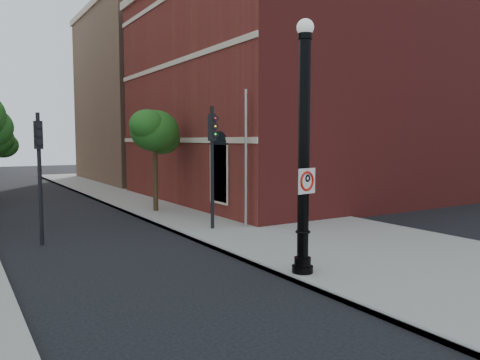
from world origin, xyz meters
TOP-DOWN VIEW (x-y plane):
  - ground at (0.00, 0.00)m, footprint 120.00×120.00m
  - sidewalk_right at (6.00, 10.00)m, footprint 8.00×60.00m
  - curb_edge at (2.05, 10.00)m, footprint 0.10×60.00m
  - brick_wall_building at (16.00, 14.00)m, footprint 22.30×16.30m
  - bg_building_tan_b at (16.00, 30.00)m, footprint 22.00×14.00m
  - lamppost at (2.50, 0.23)m, footprint 0.55×0.55m
  - no_parking_sign at (2.47, 0.06)m, footprint 0.63×0.16m
  - traffic_signal_left at (-2.58, 7.67)m, footprint 0.30×0.37m
  - traffic_signal_right at (3.40, 6.73)m, footprint 0.38×0.42m
  - utility_pole at (4.71, 6.41)m, footprint 0.11×0.11m
  - street_tree_c at (3.25, 12.18)m, footprint 2.74×2.47m

SIDE VIEW (x-z plane):
  - ground at x=0.00m, z-range 0.00..0.00m
  - sidewalk_right at x=6.00m, z-range 0.00..0.12m
  - curb_edge at x=2.05m, z-range 0.00..0.14m
  - no_parking_sign at x=2.47m, z-range 2.18..2.81m
  - utility_pole at x=4.71m, z-range 0.00..5.46m
  - traffic_signal_left at x=-2.58m, z-range 0.77..5.17m
  - lamppost at x=2.50m, z-range -0.25..6.23m
  - traffic_signal_right at x=3.40m, z-range 0.83..5.60m
  - street_tree_c at x=3.25m, z-range 1.42..6.35m
  - brick_wall_building at x=16.00m, z-range 0.01..12.51m
  - bg_building_tan_b at x=16.00m, z-range 0.00..14.00m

